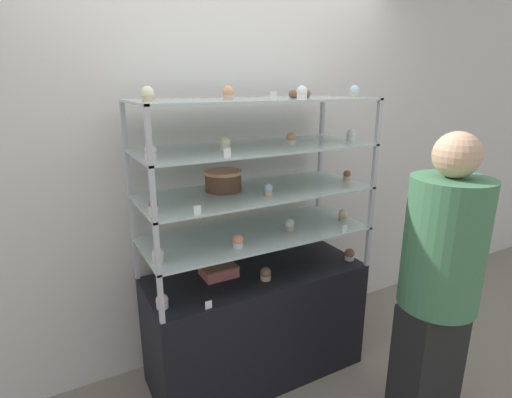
# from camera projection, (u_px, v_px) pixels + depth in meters

# --- Properties ---
(ground_plane) EXTENTS (20.00, 20.00, 0.00)m
(ground_plane) POSITION_uv_depth(u_px,v_px,m) (256.00, 370.00, 2.65)
(ground_plane) COLOR gray
(back_wall) EXTENTS (8.00, 0.05, 2.60)m
(back_wall) POSITION_uv_depth(u_px,v_px,m) (226.00, 167.00, 2.64)
(back_wall) COLOR silver
(back_wall) RESTS_ON ground_plane
(display_base) EXTENTS (1.34, 0.54, 0.72)m
(display_base) POSITION_uv_depth(u_px,v_px,m) (256.00, 323.00, 2.55)
(display_base) COLOR black
(display_base) RESTS_ON ground_plane
(display_riser_lower) EXTENTS (1.34, 0.54, 0.26)m
(display_riser_lower) POSITION_uv_depth(u_px,v_px,m) (256.00, 234.00, 2.38)
(display_riser_lower) COLOR #B7B7BC
(display_riser_lower) RESTS_ON display_base
(display_riser_middle) EXTENTS (1.34, 0.54, 0.26)m
(display_riser_middle) POSITION_uv_depth(u_px,v_px,m) (256.00, 193.00, 2.31)
(display_riser_middle) COLOR #B7B7BC
(display_riser_middle) RESTS_ON display_riser_lower
(display_riser_upper) EXTENTS (1.34, 0.54, 0.26)m
(display_riser_upper) POSITION_uv_depth(u_px,v_px,m) (256.00, 148.00, 2.24)
(display_riser_upper) COLOR #B7B7BC
(display_riser_upper) RESTS_ON display_riser_middle
(display_riser_top) EXTENTS (1.34, 0.54, 0.26)m
(display_riser_top) POSITION_uv_depth(u_px,v_px,m) (256.00, 101.00, 2.16)
(display_riser_top) COLOR #B7B7BC
(display_riser_top) RESTS_ON display_riser_upper
(layer_cake_centerpiece) EXTENTS (0.22, 0.22, 0.12)m
(layer_cake_centerpiece) POSITION_uv_depth(u_px,v_px,m) (223.00, 181.00, 2.28)
(layer_cake_centerpiece) COLOR brown
(layer_cake_centerpiece) RESTS_ON display_riser_middle
(sheet_cake_frosted) EXTENTS (0.20, 0.17, 0.07)m
(sheet_cake_frosted) POSITION_uv_depth(u_px,v_px,m) (218.00, 270.00, 2.39)
(sheet_cake_frosted) COLOR #C66660
(sheet_cake_frosted) RESTS_ON display_base
(cupcake_0) EXTENTS (0.06, 0.06, 0.08)m
(cupcake_0) POSITION_uv_depth(u_px,v_px,m) (162.00, 301.00, 2.04)
(cupcake_0) COLOR white
(cupcake_0) RESTS_ON display_base
(cupcake_1) EXTENTS (0.06, 0.06, 0.08)m
(cupcake_1) POSITION_uv_depth(u_px,v_px,m) (266.00, 274.00, 2.34)
(cupcake_1) COLOR #CCB28C
(cupcake_1) RESTS_ON display_base
(cupcake_2) EXTENTS (0.06, 0.06, 0.08)m
(cupcake_2) POSITION_uv_depth(u_px,v_px,m) (350.00, 254.00, 2.60)
(cupcake_2) COLOR white
(cupcake_2) RESTS_ON display_base
(price_tag_0) EXTENTS (0.04, 0.00, 0.04)m
(price_tag_0) POSITION_uv_depth(u_px,v_px,m) (209.00, 305.00, 2.04)
(price_tag_0) COLOR white
(price_tag_0) RESTS_ON display_base
(cupcake_3) EXTENTS (0.06, 0.06, 0.07)m
(cupcake_3) POSITION_uv_depth(u_px,v_px,m) (158.00, 255.00, 1.97)
(cupcake_3) COLOR beige
(cupcake_3) RESTS_ON display_riser_lower
(cupcake_4) EXTENTS (0.06, 0.06, 0.07)m
(cupcake_4) POSITION_uv_depth(u_px,v_px,m) (238.00, 241.00, 2.15)
(cupcake_4) COLOR white
(cupcake_4) RESTS_ON display_riser_lower
(cupcake_5) EXTENTS (0.06, 0.06, 0.07)m
(cupcake_5) POSITION_uv_depth(u_px,v_px,m) (289.00, 225.00, 2.40)
(cupcake_5) COLOR #CCB28C
(cupcake_5) RESTS_ON display_riser_lower
(cupcake_6) EXTENTS (0.06, 0.06, 0.07)m
(cupcake_6) POSITION_uv_depth(u_px,v_px,m) (343.00, 214.00, 2.59)
(cupcake_6) COLOR #CCB28C
(cupcake_6) RESTS_ON display_riser_lower
(price_tag_1) EXTENTS (0.04, 0.00, 0.04)m
(price_tag_1) POSITION_uv_depth(u_px,v_px,m) (345.00, 229.00, 2.37)
(price_tag_1) COLOR white
(price_tag_1) RESTS_ON display_riser_lower
(cupcake_7) EXTENTS (0.05, 0.05, 0.07)m
(cupcake_7) POSITION_uv_depth(u_px,v_px,m) (153.00, 206.00, 1.91)
(cupcake_7) COLOR white
(cupcake_7) RESTS_ON display_riser_middle
(cupcake_8) EXTENTS (0.05, 0.05, 0.07)m
(cupcake_8) POSITION_uv_depth(u_px,v_px,m) (268.00, 190.00, 2.20)
(cupcake_8) COLOR #CCB28C
(cupcake_8) RESTS_ON display_riser_middle
(cupcake_9) EXTENTS (0.05, 0.05, 0.07)m
(cupcake_9) POSITION_uv_depth(u_px,v_px,m) (347.00, 175.00, 2.53)
(cupcake_9) COLOR #CCB28C
(cupcake_9) RESTS_ON display_riser_middle
(price_tag_2) EXTENTS (0.04, 0.00, 0.04)m
(price_tag_2) POSITION_uv_depth(u_px,v_px,m) (197.00, 210.00, 1.88)
(price_tag_2) COLOR white
(price_tag_2) RESTS_ON display_riser_middle
(cupcake_10) EXTENTS (0.06, 0.06, 0.07)m
(cupcake_10) POSITION_uv_depth(u_px,v_px,m) (151.00, 152.00, 1.83)
(cupcake_10) COLOR white
(cupcake_10) RESTS_ON display_riser_upper
(cupcake_11) EXTENTS (0.06, 0.06, 0.07)m
(cupcake_11) POSITION_uv_depth(u_px,v_px,m) (225.00, 144.00, 2.07)
(cupcake_11) COLOR white
(cupcake_11) RESTS_ON display_riser_upper
(cupcake_12) EXTENTS (0.06, 0.06, 0.07)m
(cupcake_12) POSITION_uv_depth(u_px,v_px,m) (291.00, 139.00, 2.28)
(cupcake_12) COLOR beige
(cupcake_12) RESTS_ON display_riser_upper
(cupcake_13) EXTENTS (0.06, 0.06, 0.07)m
(cupcake_13) POSITION_uv_depth(u_px,v_px,m) (351.00, 135.00, 2.43)
(cupcake_13) COLOR white
(cupcake_13) RESTS_ON display_riser_upper
(price_tag_3) EXTENTS (0.04, 0.00, 0.04)m
(price_tag_3) POSITION_uv_depth(u_px,v_px,m) (227.00, 153.00, 1.88)
(price_tag_3) COLOR white
(price_tag_3) RESTS_ON display_riser_upper
(cupcake_14) EXTENTS (0.06, 0.06, 0.07)m
(cupcake_14) POSITION_uv_depth(u_px,v_px,m) (148.00, 94.00, 1.83)
(cupcake_14) COLOR #CCB28C
(cupcake_14) RESTS_ON display_riser_top
(cupcake_15) EXTENTS (0.06, 0.06, 0.07)m
(cupcake_15) POSITION_uv_depth(u_px,v_px,m) (228.00, 93.00, 2.01)
(cupcake_15) COLOR #CCB28C
(cupcake_15) RESTS_ON display_riser_top
(cupcake_16) EXTENTS (0.06, 0.06, 0.07)m
(cupcake_16) POSITION_uv_depth(u_px,v_px,m) (302.00, 92.00, 2.15)
(cupcake_16) COLOR white
(cupcake_16) RESTS_ON display_riser_top
(cupcake_17) EXTENTS (0.06, 0.06, 0.07)m
(cupcake_17) POSITION_uv_depth(u_px,v_px,m) (354.00, 92.00, 2.35)
(cupcake_17) COLOR #CCB28C
(cupcake_17) RESTS_ON display_riser_top
(price_tag_4) EXTENTS (0.04, 0.00, 0.04)m
(price_tag_4) POSITION_uv_depth(u_px,v_px,m) (274.00, 96.00, 1.92)
(price_tag_4) COLOR white
(price_tag_4) RESTS_ON display_riser_top
(donut_glazed) EXTENTS (0.13, 0.13, 0.04)m
(donut_glazed) POSITION_uv_depth(u_px,v_px,m) (300.00, 94.00, 2.29)
(donut_glazed) COLOR brown
(donut_glazed) RESTS_ON display_riser_top
(customer_figure) EXTENTS (0.38, 0.38, 1.63)m
(customer_figure) POSITION_uv_depth(u_px,v_px,m) (438.00, 284.00, 1.99)
(customer_figure) COLOR black
(customer_figure) RESTS_ON ground_plane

